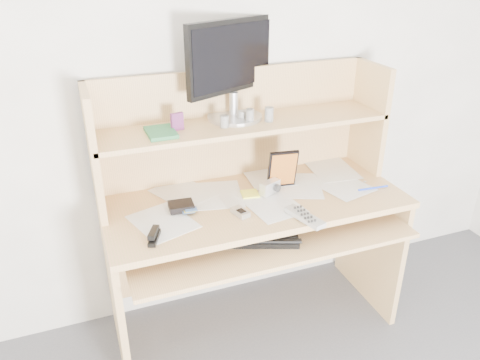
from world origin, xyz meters
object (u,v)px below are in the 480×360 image
object	(u,v)px
game_case	(283,169)
monitor	(232,67)
keyboard	(242,235)
desk	(249,202)
tv_remote	(305,217)

from	to	relation	value
game_case	monitor	size ratio (longest dim) A/B	0.41
keyboard	game_case	xyz separation A→B (m)	(0.28, 0.20, 0.19)
monitor	desk	bearing A→B (deg)	-104.98
game_case	keyboard	bearing A→B (deg)	-137.18
tv_remote	monitor	bearing A→B (deg)	91.46
keyboard	monitor	bearing A→B (deg)	96.95
keyboard	game_case	world-z (taller)	game_case
game_case	monitor	world-z (taller)	monitor
desk	tv_remote	world-z (taller)	desk
monitor	tv_remote	bearing A→B (deg)	-97.23
game_case	desk	bearing A→B (deg)	178.18
monitor	keyboard	bearing A→B (deg)	-128.34
desk	tv_remote	size ratio (longest dim) A/B	6.83
tv_remote	keyboard	bearing A→B (deg)	140.83
game_case	monitor	bearing A→B (deg)	143.28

